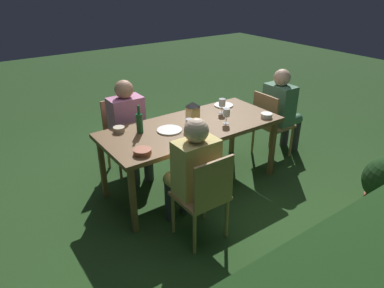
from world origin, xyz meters
The scene contains 18 objects.
ground_plane centered at (0.00, 0.00, 0.00)m, with size 16.00×16.00×0.00m, color #26471E.
dining_table centered at (0.00, 0.00, 0.69)m, with size 1.95×0.85×0.75m.
chair_head_near centered at (-1.22, 0.00, 0.49)m, with size 0.40×0.42×0.87m.
person_in_green centered at (-1.42, 0.00, 0.64)m, with size 0.48×0.38×1.15m.
chair_side_right_b centered at (0.44, 0.81, 0.49)m, with size 0.42×0.40×0.87m.
person_in_mustard centered at (0.44, 0.62, 0.64)m, with size 0.38×0.47×1.15m.
chair_side_left_b centered at (0.44, -0.81, 0.49)m, with size 0.42×0.40×0.87m.
person_in_pink centered at (0.44, -0.62, 0.64)m, with size 0.38×0.47×1.15m.
lantern_centerpiece centered at (0.00, 0.01, 0.89)m, with size 0.15×0.15×0.27m.
green_bottle_on_table centered at (0.54, -0.15, 0.85)m, with size 0.07×0.07×0.29m.
wine_glass_a centered at (0.16, 0.18, 0.86)m, with size 0.08×0.08×0.17m.
wine_glass_b centered at (-0.49, -0.10, 0.86)m, with size 0.08×0.08×0.17m.
wine_glass_c centered at (-0.33, 0.17, 0.86)m, with size 0.08×0.08×0.17m.
plate_a centered at (-0.66, -0.27, 0.75)m, with size 0.23×0.23×0.01m, color white.
plate_b centered at (0.27, -0.02, 0.75)m, with size 0.26×0.26×0.01m, color silver.
bowl_olives centered at (-0.81, 0.30, 0.77)m, with size 0.13×0.13×0.05m.
bowl_bread centered at (0.71, -0.29, 0.77)m, with size 0.12×0.12×0.05m.
bowl_salad centered at (0.74, 0.28, 0.77)m, with size 0.16×0.16×0.05m.
Camera 1 is at (1.99, 2.81, 2.22)m, focal length 32.94 mm.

